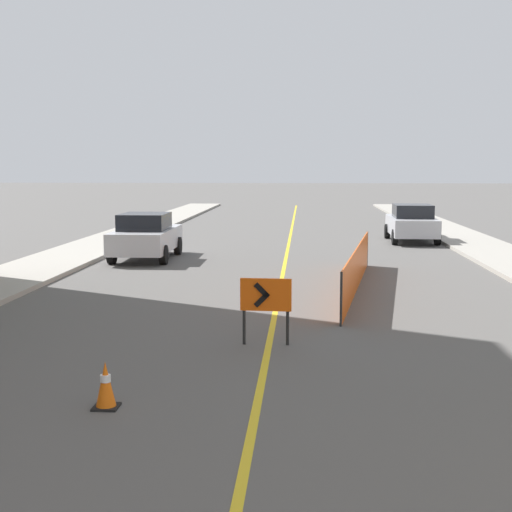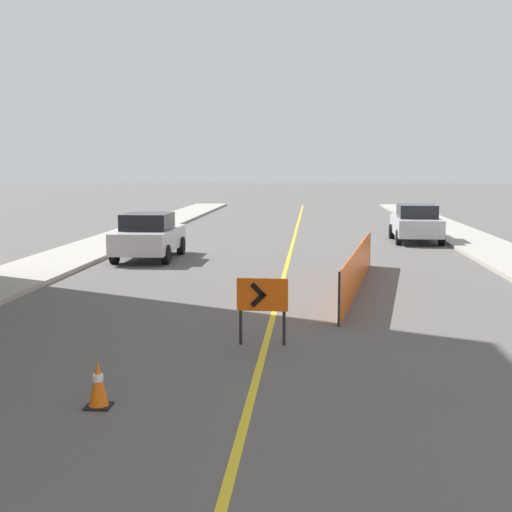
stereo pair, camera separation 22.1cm
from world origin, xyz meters
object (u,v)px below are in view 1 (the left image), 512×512
Objects in this scene: parked_car_curb_near at (146,236)px; parked_car_curb_mid at (412,223)px; arrow_barricade_primary at (266,298)px; traffic_cone_third at (106,385)px.

parked_car_curb_near is 0.99× the size of parked_car_curb_mid.
arrow_barricade_primary is at bearing -104.87° from parked_car_curb_mid.
parked_car_curb_near is at bearing 115.38° from arrow_barricade_primary.
parked_car_curb_mid is (7.15, 21.52, 0.49)m from traffic_cone_third.
parked_car_curb_mid is at bearing 71.61° from traffic_cone_third.
traffic_cone_third is 0.15× the size of parked_car_curb_mid.
parked_car_curb_near is at bearing -145.83° from parked_car_curb_mid.
arrow_barricade_primary is at bearing -68.20° from parked_car_curb_near.
arrow_barricade_primary is 18.75m from parked_car_curb_mid.
parked_car_curb_mid is (5.23, 18.01, -0.04)m from arrow_barricade_primary.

